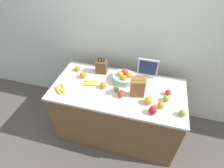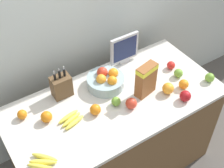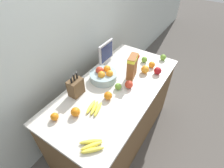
{
  "view_description": "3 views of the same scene",
  "coord_description": "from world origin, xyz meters",
  "px_view_note": "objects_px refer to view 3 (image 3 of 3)",
  "views": [
    {
      "loc": [
        0.34,
        -1.53,
        2.31
      ],
      "look_at": [
        -0.08,
        0.02,
        0.91
      ],
      "focal_mm": 28.0,
      "sensor_mm": 36.0,
      "label": 1
    },
    {
      "loc": [
        -0.88,
        -1.31,
        2.54
      ],
      "look_at": [
        0.0,
        0.04,
        1.0
      ],
      "focal_mm": 50.0,
      "sensor_mm": 36.0,
      "label": 2
    },
    {
      "loc": [
        -1.13,
        -0.69,
        2.08
      ],
      "look_at": [
        -0.07,
        -0.01,
        0.96
      ],
      "focal_mm": 28.0,
      "sensor_mm": 36.0,
      "label": 3
    }
  ],
  "objects_px": {
    "orange_near_bowl": "(145,69)",
    "orange_front_center": "(108,96)",
    "apple_leftmost": "(163,57)",
    "apple_front": "(129,84)",
    "cereal_box": "(132,66)",
    "orange_front_right": "(55,117)",
    "fruit_bowl": "(104,75)",
    "banana_bunch_right": "(92,146)",
    "small_monitor": "(106,53)",
    "orange_mid_right": "(75,112)",
    "apple_near_bananas": "(118,86)",
    "apple_rear": "(158,71)",
    "banana_bunch_left": "(94,108)",
    "apple_middle": "(144,60)",
    "apple_by_knife_block": "(137,56)",
    "orange_front_left": "(152,65)",
    "knife_block": "(76,87)"
  },
  "relations": [
    {
      "from": "apple_leftmost",
      "to": "banana_bunch_left",
      "type": "bearing_deg",
      "value": 168.23
    },
    {
      "from": "small_monitor",
      "to": "orange_mid_right",
      "type": "distance_m",
      "value": 0.84
    },
    {
      "from": "cereal_box",
      "to": "banana_bunch_left",
      "type": "height_order",
      "value": "cereal_box"
    },
    {
      "from": "knife_block",
      "to": "orange_near_bowl",
      "type": "height_order",
      "value": "knife_block"
    },
    {
      "from": "knife_block",
      "to": "apple_leftmost",
      "type": "distance_m",
      "value": 1.14
    },
    {
      "from": "banana_bunch_left",
      "to": "apple_near_bananas",
      "type": "height_order",
      "value": "apple_near_bananas"
    },
    {
      "from": "small_monitor",
      "to": "orange_mid_right",
      "type": "height_order",
      "value": "small_monitor"
    },
    {
      "from": "small_monitor",
      "to": "apple_near_bananas",
      "type": "relative_size",
      "value": 3.91
    },
    {
      "from": "apple_rear",
      "to": "orange_front_right",
      "type": "bearing_deg",
      "value": 155.31
    },
    {
      "from": "apple_near_bananas",
      "to": "orange_mid_right",
      "type": "bearing_deg",
      "value": 164.27
    },
    {
      "from": "orange_mid_right",
      "to": "orange_front_right",
      "type": "height_order",
      "value": "orange_mid_right"
    },
    {
      "from": "apple_middle",
      "to": "knife_block",
      "type": "bearing_deg",
      "value": 159.66
    },
    {
      "from": "orange_mid_right",
      "to": "apple_rear",
      "type": "bearing_deg",
      "value": -21.78
    },
    {
      "from": "banana_bunch_left",
      "to": "apple_front",
      "type": "height_order",
      "value": "apple_front"
    },
    {
      "from": "apple_front",
      "to": "orange_mid_right",
      "type": "relative_size",
      "value": 1.03
    },
    {
      "from": "fruit_bowl",
      "to": "orange_front_center",
      "type": "bearing_deg",
      "value": -136.68
    },
    {
      "from": "small_monitor",
      "to": "orange_near_bowl",
      "type": "bearing_deg",
      "value": -80.9
    },
    {
      "from": "banana_bunch_right",
      "to": "orange_near_bowl",
      "type": "distance_m",
      "value": 1.04
    },
    {
      "from": "banana_bunch_left",
      "to": "apple_by_knife_block",
      "type": "distance_m",
      "value": 0.94
    },
    {
      "from": "fruit_bowl",
      "to": "banana_bunch_right",
      "type": "height_order",
      "value": "fruit_bowl"
    },
    {
      "from": "fruit_bowl",
      "to": "apple_rear",
      "type": "height_order",
      "value": "fruit_bowl"
    },
    {
      "from": "cereal_box",
      "to": "apple_rear",
      "type": "distance_m",
      "value": 0.31
    },
    {
      "from": "small_monitor",
      "to": "apple_leftmost",
      "type": "distance_m",
      "value": 0.71
    },
    {
      "from": "cereal_box",
      "to": "orange_front_right",
      "type": "height_order",
      "value": "cereal_box"
    },
    {
      "from": "fruit_bowl",
      "to": "orange_front_center",
      "type": "relative_size",
      "value": 3.64
    },
    {
      "from": "banana_bunch_left",
      "to": "orange_front_left",
      "type": "relative_size",
      "value": 2.46
    },
    {
      "from": "orange_mid_right",
      "to": "orange_front_center",
      "type": "relative_size",
      "value": 1.02
    },
    {
      "from": "banana_bunch_left",
      "to": "fruit_bowl",
      "type": "bearing_deg",
      "value": 23.8
    },
    {
      "from": "apple_middle",
      "to": "orange_mid_right",
      "type": "relative_size",
      "value": 0.88
    },
    {
      "from": "banana_bunch_right",
      "to": "cereal_box",
      "type": "bearing_deg",
      "value": 9.42
    },
    {
      "from": "knife_block",
      "to": "apple_middle",
      "type": "height_order",
      "value": "knife_block"
    },
    {
      "from": "small_monitor",
      "to": "banana_bunch_left",
      "type": "height_order",
      "value": "small_monitor"
    },
    {
      "from": "small_monitor",
      "to": "banana_bunch_right",
      "type": "height_order",
      "value": "small_monitor"
    },
    {
      "from": "fruit_bowl",
      "to": "apple_by_knife_block",
      "type": "height_order",
      "value": "fruit_bowl"
    },
    {
      "from": "apple_by_knife_block",
      "to": "orange_mid_right",
      "type": "xyz_separation_m",
      "value": [
        -1.08,
        0.04,
        0.01
      ]
    },
    {
      "from": "apple_middle",
      "to": "orange_front_right",
      "type": "distance_m",
      "value": 1.22
    },
    {
      "from": "apple_leftmost",
      "to": "apple_front",
      "type": "bearing_deg",
      "value": 170.89
    },
    {
      "from": "knife_block",
      "to": "fruit_bowl",
      "type": "relative_size",
      "value": 0.9
    },
    {
      "from": "fruit_bowl",
      "to": "banana_bunch_left",
      "type": "height_order",
      "value": "fruit_bowl"
    },
    {
      "from": "orange_mid_right",
      "to": "apple_by_knife_block",
      "type": "bearing_deg",
      "value": -2.24
    },
    {
      "from": "small_monitor",
      "to": "fruit_bowl",
      "type": "bearing_deg",
      "value": -151.23
    },
    {
      "from": "knife_block",
      "to": "orange_front_center",
      "type": "xyz_separation_m",
      "value": [
        0.11,
        -0.29,
        -0.05
      ]
    },
    {
      "from": "apple_front",
      "to": "apple_leftmost",
      "type": "xyz_separation_m",
      "value": [
        0.67,
        -0.11,
        -0.0
      ]
    },
    {
      "from": "apple_near_bananas",
      "to": "orange_front_left",
      "type": "xyz_separation_m",
      "value": [
        0.53,
        -0.13,
        0.0
      ]
    },
    {
      "from": "orange_near_bowl",
      "to": "orange_front_center",
      "type": "distance_m",
      "value": 0.57
    },
    {
      "from": "apple_by_knife_block",
      "to": "apple_rear",
      "type": "bearing_deg",
      "value": -114.46
    },
    {
      "from": "apple_leftmost",
      "to": "apple_near_bananas",
      "type": "bearing_deg",
      "value": 165.98
    },
    {
      "from": "apple_middle",
      "to": "apple_leftmost",
      "type": "distance_m",
      "value": 0.24
    },
    {
      "from": "orange_mid_right",
      "to": "orange_near_bowl",
      "type": "relative_size",
      "value": 0.91
    },
    {
      "from": "banana_bunch_left",
      "to": "orange_front_center",
      "type": "distance_m",
      "value": 0.18
    }
  ]
}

